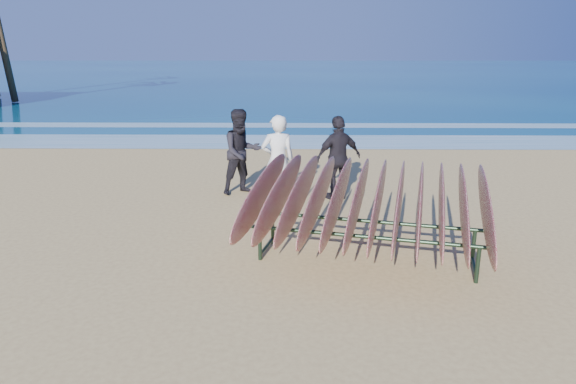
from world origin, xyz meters
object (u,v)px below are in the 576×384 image
person_white (278,161)px  surfboard_rack (368,202)px  person_dark_a (242,152)px  person_dark_b (338,158)px

person_white → surfboard_rack: bearing=106.5°
surfboard_rack → person_dark_a: size_ratio=2.13×
surfboard_rack → person_white: size_ratio=2.15×
surfboard_rack → person_dark_b: (-0.15, 3.14, -0.06)m
person_dark_a → person_dark_b: 1.99m
surfboard_rack → person_dark_b: size_ratio=2.23×
surfboard_rack → person_dark_b: 3.14m
person_white → person_dark_a: person_dark_a is taller
surfboard_rack → person_white: (-1.34, 2.74, -0.02)m
surfboard_rack → person_white: bearing=130.0°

